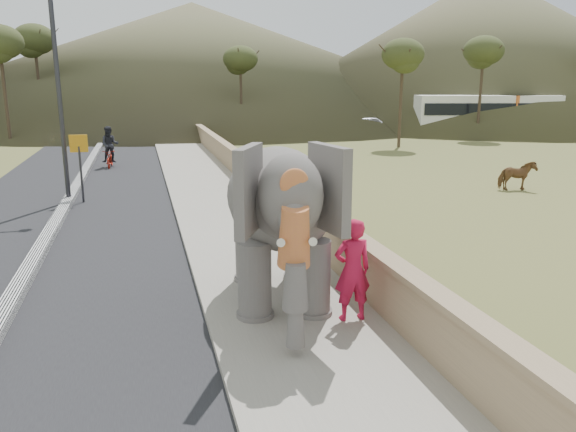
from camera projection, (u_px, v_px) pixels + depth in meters
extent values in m
plane|color=olive|center=(331.00, 383.00, 8.02)|extent=(160.00, 160.00, 0.00)
cube|color=black|center=(54.00, 230.00, 16.18)|extent=(7.00, 120.00, 0.03)
cube|color=black|center=(54.00, 227.00, 16.16)|extent=(0.35, 120.00, 0.22)
cube|color=#9E9687|center=(226.00, 217.00, 17.41)|extent=(3.00, 120.00, 0.15)
cube|color=tan|center=(278.00, 200.00, 17.70)|extent=(0.30, 120.00, 1.10)
cylinder|color=#313137|center=(58.00, 87.00, 18.93)|extent=(0.16, 0.16, 8.00)
cylinder|color=#2D2D33|center=(81.00, 175.00, 19.59)|extent=(0.08, 0.08, 2.00)
cube|color=orange|center=(79.00, 143.00, 19.33)|extent=(0.60, 0.05, 0.60)
imported|color=brown|center=(517.00, 176.00, 21.95)|extent=(1.47, 0.84, 1.17)
imported|color=silver|center=(372.00, 125.00, 45.07)|extent=(4.44, 2.35, 1.44)
cube|color=white|center=(486.00, 115.00, 44.02)|extent=(11.28, 4.94, 3.10)
cube|color=orange|center=(553.00, 114.00, 46.11)|extent=(11.27, 4.41, 3.10)
cone|color=brown|center=(482.00, 47.00, 63.93)|extent=(56.00, 56.00, 16.00)
cone|color=brown|center=(194.00, 59.00, 73.42)|extent=(80.00, 80.00, 14.00)
imported|color=#B41336|center=(352.00, 270.00, 9.60)|extent=(0.66, 0.43, 1.81)
imported|color=maroon|center=(110.00, 159.00, 27.79)|extent=(0.71, 1.72, 0.88)
imported|color=#222227|center=(110.00, 145.00, 27.64)|extent=(0.91, 0.74, 1.78)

